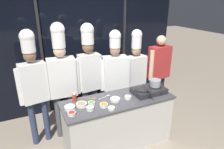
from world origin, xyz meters
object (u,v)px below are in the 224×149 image
object	(u,v)px
serving_spoon_slotted	(107,96)
prep_bowl_chicken	(90,108)
prep_bowl_bell_pepper	(72,113)
chef_head	(34,81)
prep_bowl_mushrooms	(82,104)
chef_pastry	(115,73)
stock_pot	(155,83)
prep_bowl_bean_sprouts	(115,99)
prep_bowl_shrimp	(128,97)
frying_pan	(143,88)
chef_line	(89,68)
serving_spoon_solid	(92,98)
portable_stove	(149,90)
prep_bowl_scallions	(92,103)
chef_apprentice	(135,70)
prep_bowl_ginger	(111,108)
chef_sous	(62,76)
squeeze_bottle_chili	(74,97)
person_guest	(159,68)
prep_bowl_garlic	(70,107)
prep_bowl_carrots	(104,105)

from	to	relation	value
serving_spoon_slotted	prep_bowl_chicken	bearing A→B (deg)	-144.01
prep_bowl_bell_pepper	chef_head	bearing A→B (deg)	117.28
prep_bowl_chicken	prep_bowl_mushrooms	distance (m)	0.19
chef_head	chef_pastry	distance (m)	1.46
stock_pot	prep_bowl_bean_sprouts	bearing A→B (deg)	-179.32
stock_pot	prep_bowl_shrimp	bearing A→B (deg)	-176.76
frying_pan	chef_line	size ratio (longest dim) A/B	0.23
serving_spoon_solid	chef_pastry	size ratio (longest dim) A/B	0.12
portable_stove	prep_bowl_chicken	world-z (taller)	portable_stove
prep_bowl_scallions	serving_spoon_solid	bearing A→B (deg)	66.96
serving_spoon_slotted	chef_apprentice	size ratio (longest dim) A/B	0.12
prep_bowl_ginger	chef_apprentice	bearing A→B (deg)	43.19
chef_pastry	chef_sous	bearing A→B (deg)	7.28
squeeze_bottle_chili	person_guest	bearing A→B (deg)	10.76
prep_bowl_shrimp	portable_stove	bearing A→B (deg)	4.19
person_guest	chef_apprentice	bearing A→B (deg)	-10.56
serving_spoon_solid	chef_sous	size ratio (longest dim) A/B	0.11
prep_bowl_bean_sprouts	serving_spoon_slotted	distance (m)	0.20
prep_bowl_shrimp	prep_bowl_garlic	world-z (taller)	prep_bowl_garlic
portable_stove	chef_head	distance (m)	1.94
prep_bowl_shrimp	prep_bowl_bell_pepper	size ratio (longest dim) A/B	0.95
prep_bowl_shrimp	person_guest	distance (m)	1.32
stock_pot	chef_pastry	distance (m)	0.80
prep_bowl_carrots	serving_spoon_slotted	world-z (taller)	prep_bowl_carrots
prep_bowl_garlic	chef_line	xyz separation A→B (m)	(0.53, 0.63, 0.34)
stock_pot	portable_stove	bearing A→B (deg)	-179.90
prep_bowl_chicken	chef_sous	world-z (taller)	chef_sous
stock_pot	chef_apprentice	bearing A→B (deg)	90.06
prep_bowl_bean_sprouts	prep_bowl_bell_pepper	world-z (taller)	same
frying_pan	chef_pastry	size ratio (longest dim) A/B	0.25
prep_bowl_mushrooms	chef_head	xyz separation A→B (m)	(-0.61, 0.61, 0.28)
chef_head	person_guest	size ratio (longest dim) A/B	1.16
prep_bowl_bell_pepper	person_guest	distance (m)	2.23
prep_bowl_shrimp	chef_pastry	world-z (taller)	chef_pastry
prep_bowl_scallions	person_guest	size ratio (longest dim) A/B	0.06
prep_bowl_ginger	chef_line	world-z (taller)	chef_line
stock_pot	prep_bowl_shrimp	xyz separation A→B (m)	(-0.57, -0.03, -0.14)
prep_bowl_carrots	chef_sous	distance (m)	0.94
chef_head	chef_line	world-z (taller)	chef_line
prep_bowl_shrimp	person_guest	size ratio (longest dim) A/B	0.06
prep_bowl_garlic	chef_sous	world-z (taller)	chef_sous
prep_bowl_scallions	chef_sous	distance (m)	0.76
chef_head	person_guest	world-z (taller)	chef_head
prep_bowl_scallions	chef_line	world-z (taller)	chef_line
prep_bowl_carrots	serving_spoon_slotted	bearing A→B (deg)	58.54
squeeze_bottle_chili	chef_sous	xyz separation A→B (m)	(-0.09, 0.41, 0.23)
serving_spoon_slotted	prep_bowl_bean_sprouts	bearing A→B (deg)	-71.42
frying_pan	squeeze_bottle_chili	distance (m)	1.16
portable_stove	chef_pastry	distance (m)	0.74
stock_pot	prep_bowl_carrots	bearing A→B (deg)	-174.42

